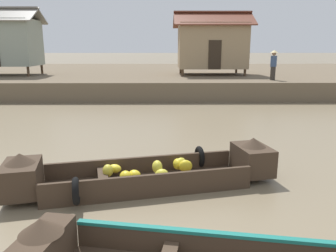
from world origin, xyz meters
name	(u,v)px	position (x,y,z in m)	size (l,w,h in m)	color
ground_plane	(174,124)	(0.00, 10.00, 0.00)	(300.00, 300.00, 0.00)	#7A6B51
riverbank_strip	(169,77)	(0.00, 24.98, 0.53)	(160.00, 20.00, 1.06)	brown
banana_boat	(146,173)	(-0.74, 4.13, 0.32)	(5.64, 2.46, 0.93)	#3D2D21
stilt_house_left	(2,42)	(-10.91, 20.11, 3.22)	(5.05, 3.30, 4.33)	#4C3826
stilt_house_mid_left	(212,45)	(2.81, 20.41, 3.01)	(5.10, 3.53, 4.11)	#4C3826
vendor_person	(273,63)	(5.78, 16.52, 1.98)	(0.44, 0.44, 1.66)	#332D28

